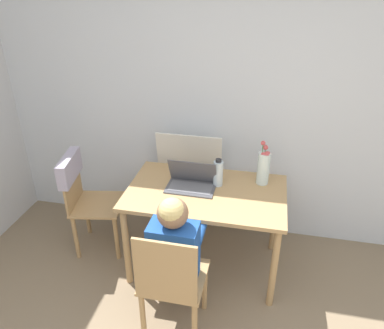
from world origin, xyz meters
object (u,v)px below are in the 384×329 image
chair_occupied (172,282)px  person_seated (176,245)px  laptop (191,181)px  water_bottle (218,173)px  flower_vase (264,167)px  chair_spare (81,188)px

chair_occupied → person_seated: (0.00, 0.12, 0.20)m
laptop → water_bottle: (0.19, 0.07, 0.05)m
chair_occupied → water_bottle: size_ratio=3.92×
flower_vase → chair_occupied: bearing=-119.0°
laptop → chair_occupied: bearing=-86.9°
flower_vase → water_bottle: 0.35m
laptop → flower_vase: flower_vase is taller
chair_spare → laptop: laptop is taller
laptop → water_bottle: 0.21m
chair_spare → laptop: bearing=-100.2°
person_seated → flower_vase: flower_vase is taller
chair_spare → water_bottle: 1.14m
chair_occupied → person_seated: bearing=-90.0°
flower_vase → water_bottle: bearing=-163.0°
chair_occupied → laptop: size_ratio=2.34×
person_seated → chair_occupied: bearing=90.0°
chair_spare → water_bottle: (1.12, 0.08, 0.23)m
water_bottle → chair_spare: bearing=-176.2°
chair_occupied → water_bottle: 0.89m
water_bottle → person_seated: bearing=-103.5°
laptop → water_bottle: water_bottle is taller
chair_spare → water_bottle: size_ratio=3.96×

